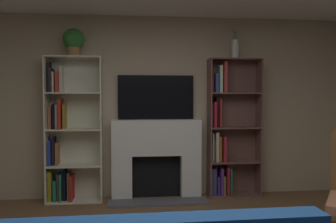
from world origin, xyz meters
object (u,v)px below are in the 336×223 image
at_px(tv, 156,97).
at_px(bookshelf_right, 227,131).
at_px(bookshelf_left, 68,134).
at_px(vase_with_flowers, 235,48).
at_px(potted_plant, 74,41).
at_px(fireplace, 156,156).

relative_size(tv, bookshelf_right, 0.54).
relative_size(bookshelf_left, vase_with_flowers, 4.76).
distance_m(bookshelf_right, potted_plant, 2.47).
distance_m(tv, potted_plant, 1.35).
xyz_separation_m(bookshelf_left, potted_plant, (0.09, -0.04, 1.26)).
xyz_separation_m(bookshelf_left, bookshelf_right, (2.23, 0.01, 0.01)).
bearing_deg(tv, fireplace, -90.00).
bearing_deg(vase_with_flowers, bookshelf_right, 150.44).
relative_size(fireplace, tv, 1.25).
bearing_deg(tv, bookshelf_left, -176.21).
bearing_deg(fireplace, vase_with_flowers, -1.41).
bearing_deg(bookshelf_right, tv, 176.33).
xyz_separation_m(tv, vase_with_flowers, (1.11, -0.12, 0.70)).
xyz_separation_m(fireplace, vase_with_flowers, (1.11, -0.03, 1.53)).
bearing_deg(potted_plant, tv, 6.15).
xyz_separation_m(potted_plant, vase_with_flowers, (2.23, 0.00, -0.06)).
relative_size(bookshelf_left, potted_plant, 5.24).
bearing_deg(tv, vase_with_flowers, -6.12).
distance_m(bookshelf_left, vase_with_flowers, 2.61).
relative_size(tv, vase_with_flowers, 2.59).
bearing_deg(potted_plant, bookshelf_left, 156.73).
bearing_deg(potted_plant, vase_with_flowers, 0.01).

